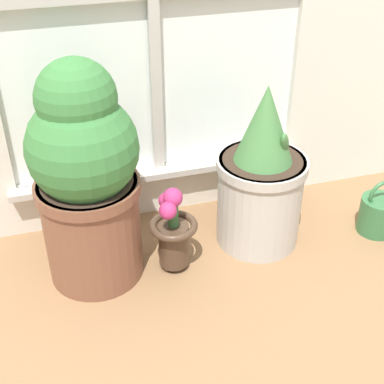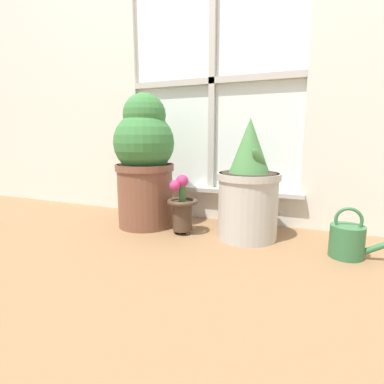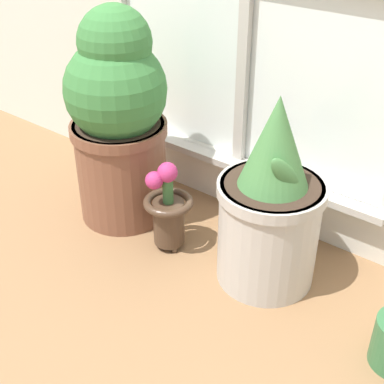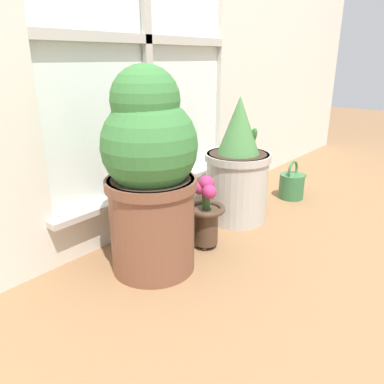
% 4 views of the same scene
% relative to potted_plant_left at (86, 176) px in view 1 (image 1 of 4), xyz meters
% --- Properties ---
extents(ground_plane, '(10.00, 10.00, 0.00)m').
position_rel_potted_plant_left_xyz_m(ground_plane, '(0.29, -0.31, -0.37)').
color(ground_plane, olive).
extents(potted_plant_left, '(0.33, 0.33, 0.73)m').
position_rel_potted_plant_left_xyz_m(potted_plant_left, '(0.00, 0.00, 0.00)').
color(potted_plant_left, brown).
rests_on(potted_plant_left, ground_plane).
extents(potted_plant_right, '(0.31, 0.31, 0.58)m').
position_rel_potted_plant_left_xyz_m(potted_plant_right, '(0.57, 0.01, -0.12)').
color(potted_plant_right, '#B7B2A8').
rests_on(potted_plant_right, ground_plane).
extents(flower_vase, '(0.16, 0.16, 0.31)m').
position_rel_potted_plant_left_xyz_m(flower_vase, '(0.25, -0.05, -0.22)').
color(flower_vase, '#473323').
rests_on(flower_vase, ground_plane).
extents(watering_can, '(0.25, 0.14, 0.21)m').
position_rel_potted_plant_left_xyz_m(watering_can, '(1.01, -0.07, -0.30)').
color(watering_can, '#336B3D').
rests_on(watering_can, ground_plane).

